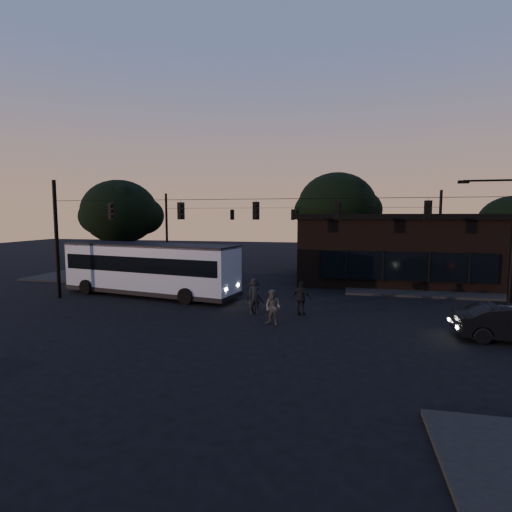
% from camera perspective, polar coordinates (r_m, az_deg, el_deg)
% --- Properties ---
extents(ground, '(120.00, 120.00, 0.00)m').
position_cam_1_polar(ground, '(19.31, -2.65, -10.09)').
color(ground, black).
rests_on(ground, ground).
extents(sidewalk_far_right, '(14.00, 10.00, 0.15)m').
position_cam_1_polar(sidewalk_far_right, '(33.09, 24.91, -3.79)').
color(sidewalk_far_right, black).
rests_on(sidewalk_far_right, ground).
extents(sidewalk_far_left, '(14.00, 10.00, 0.15)m').
position_cam_1_polar(sidewalk_far_left, '(37.46, -17.82, -2.45)').
color(sidewalk_far_left, black).
rests_on(sidewalk_far_left, ground).
extents(building, '(15.40, 10.41, 5.40)m').
position_cam_1_polar(building, '(34.22, 19.49, 1.17)').
color(building, black).
rests_on(building, ground).
extents(tree_behind, '(7.60, 7.60, 9.43)m').
position_cam_1_polar(tree_behind, '(39.92, 11.44, 7.01)').
color(tree_behind, black).
rests_on(tree_behind, ground).
extents(tree_right, '(5.20, 5.20, 6.86)m').
position_cam_1_polar(tree_right, '(38.21, 32.78, 3.92)').
color(tree_right, black).
rests_on(tree_right, ground).
extents(tree_left, '(6.40, 6.40, 8.30)m').
position_cam_1_polar(tree_left, '(36.24, -18.90, 5.96)').
color(tree_left, black).
rests_on(tree_left, ground).
extents(signal_rig_near, '(26.24, 0.30, 7.50)m').
position_cam_1_polar(signal_rig_near, '(22.47, 0.00, 3.68)').
color(signal_rig_near, black).
rests_on(signal_rig_near, ground).
extents(signal_rig_far, '(26.24, 0.30, 7.50)m').
position_cam_1_polar(signal_rig_far, '(38.24, 5.29, 4.18)').
color(signal_rig_far, black).
rests_on(signal_rig_far, ground).
extents(bus, '(12.49, 4.95, 3.43)m').
position_cam_1_polar(bus, '(27.21, -14.93, -1.47)').
color(bus, '#8D9BB3').
rests_on(bus, ground).
extents(pedestrian_a, '(0.83, 0.72, 1.91)m').
position_cam_1_polar(pedestrian_a, '(21.51, -0.21, -5.80)').
color(pedestrian_a, black).
rests_on(pedestrian_a, ground).
extents(pedestrian_b, '(1.02, 0.91, 1.73)m').
position_cam_1_polar(pedestrian_b, '(19.43, 2.43, -7.35)').
color(pedestrian_b, '#4F4D48').
rests_on(pedestrian_b, ground).
extents(pedestrian_c, '(1.14, 0.70, 1.82)m').
position_cam_1_polar(pedestrian_c, '(21.41, 6.49, -6.03)').
color(pedestrian_c, black).
rests_on(pedestrian_c, ground).
extents(pedestrian_d, '(1.33, 1.09, 1.79)m').
position_cam_1_polar(pedestrian_d, '(21.91, -0.21, -5.75)').
color(pedestrian_d, black).
rests_on(pedestrian_d, ground).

